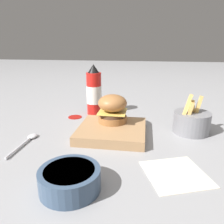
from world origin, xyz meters
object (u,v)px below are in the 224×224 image
(serving_board, at_px, (112,131))
(spoon, at_px, (28,140))
(burger, at_px, (113,108))
(side_bowl, at_px, (70,179))
(fries_basket, at_px, (192,122))
(ketchup_bottle, at_px, (94,92))

(serving_board, bearing_deg, spoon, -160.43)
(burger, xyz_separation_m, side_bowl, (-0.04, -0.33, -0.05))
(serving_board, relative_size, spoon, 1.33)
(fries_basket, distance_m, spoon, 0.53)
(serving_board, height_order, spoon, serving_board)
(burger, height_order, ketchup_bottle, ketchup_bottle)
(fries_basket, distance_m, side_bowl, 0.47)
(spoon, bearing_deg, ketchup_bottle, -25.15)
(burger, distance_m, fries_basket, 0.27)
(burger, relative_size, side_bowl, 0.77)
(ketchup_bottle, xyz_separation_m, spoon, (-0.14, -0.30, -0.09))
(serving_board, bearing_deg, ketchup_bottle, 117.10)
(spoon, bearing_deg, side_bowl, -134.34)
(ketchup_bottle, bearing_deg, serving_board, -62.90)
(fries_basket, bearing_deg, side_bowl, -130.83)
(serving_board, xyz_separation_m, spoon, (-0.25, -0.09, -0.01))
(ketchup_bottle, bearing_deg, spoon, -115.16)
(fries_basket, height_order, side_bowl, fries_basket)
(serving_board, distance_m, side_bowl, 0.29)
(serving_board, height_order, burger, burger)
(ketchup_bottle, bearing_deg, fries_basket, -21.89)
(serving_board, distance_m, ketchup_bottle, 0.25)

